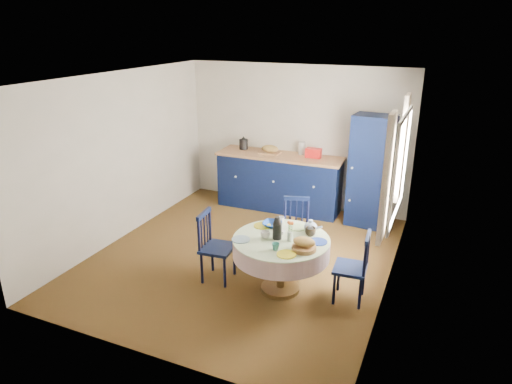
% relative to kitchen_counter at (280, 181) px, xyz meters
% --- Properties ---
extents(floor, '(4.50, 4.50, 0.00)m').
position_rel_kitchen_counter_xyz_m(floor, '(0.19, -1.96, -0.51)').
color(floor, black).
rests_on(floor, ground).
extents(ceiling, '(4.50, 4.50, 0.00)m').
position_rel_kitchen_counter_xyz_m(ceiling, '(0.19, -1.96, 1.99)').
color(ceiling, white).
rests_on(ceiling, wall_back).
extents(wall_back, '(4.00, 0.02, 2.50)m').
position_rel_kitchen_counter_xyz_m(wall_back, '(0.19, 0.29, 0.74)').
color(wall_back, beige).
rests_on(wall_back, floor).
extents(wall_left, '(0.02, 4.50, 2.50)m').
position_rel_kitchen_counter_xyz_m(wall_left, '(-1.81, -1.96, 0.74)').
color(wall_left, beige).
rests_on(wall_left, floor).
extents(wall_right, '(0.02, 4.50, 2.50)m').
position_rel_kitchen_counter_xyz_m(wall_right, '(2.19, -1.96, 0.74)').
color(wall_right, beige).
rests_on(wall_right, floor).
extents(window, '(0.10, 1.74, 1.45)m').
position_rel_kitchen_counter_xyz_m(window, '(2.14, -1.66, 1.02)').
color(window, white).
rests_on(window, wall_right).
extents(kitchen_counter, '(2.23, 0.73, 1.23)m').
position_rel_kitchen_counter_xyz_m(kitchen_counter, '(0.00, 0.00, 0.00)').
color(kitchen_counter, black).
rests_on(kitchen_counter, floor).
extents(pantry_cabinet, '(0.67, 0.51, 1.82)m').
position_rel_kitchen_counter_xyz_m(pantry_cabinet, '(1.59, -0.11, 0.40)').
color(pantry_cabinet, black).
rests_on(pantry_cabinet, floor).
extents(dining_table, '(1.17, 1.17, 0.99)m').
position_rel_kitchen_counter_xyz_m(dining_table, '(1.00, -2.56, 0.08)').
color(dining_table, brown).
rests_on(dining_table, floor).
extents(chair_left, '(0.43, 0.44, 0.92)m').
position_rel_kitchen_counter_xyz_m(chair_left, '(0.11, -2.63, -0.04)').
color(chair_left, black).
rests_on(chair_left, floor).
extents(chair_far, '(0.49, 0.48, 0.88)m').
position_rel_kitchen_counter_xyz_m(chair_far, '(0.88, -1.69, -0.06)').
color(chair_far, black).
rests_on(chair_far, floor).
extents(chair_right, '(0.40, 0.42, 0.88)m').
position_rel_kitchen_counter_xyz_m(chair_right, '(1.85, -2.42, -0.06)').
color(chair_right, black).
rests_on(chair_right, floor).
extents(mug_a, '(0.11, 0.11, 0.09)m').
position_rel_kitchen_counter_xyz_m(mug_a, '(0.80, -2.62, 0.25)').
color(mug_a, silver).
rests_on(mug_a, dining_table).
extents(mug_b, '(0.09, 0.09, 0.08)m').
position_rel_kitchen_counter_xyz_m(mug_b, '(1.03, -2.85, 0.24)').
color(mug_b, '#2E7A6F').
rests_on(mug_b, dining_table).
extents(mug_c, '(0.13, 0.13, 0.11)m').
position_rel_kitchen_counter_xyz_m(mug_c, '(1.28, -2.34, 0.25)').
color(mug_c, black).
rests_on(mug_c, dining_table).
extents(mug_d, '(0.09, 0.09, 0.09)m').
position_rel_kitchen_counter_xyz_m(mug_d, '(0.82, -2.14, 0.24)').
color(mug_d, silver).
rests_on(mug_d, dining_table).
extents(cobalt_bowl, '(0.24, 0.24, 0.06)m').
position_rel_kitchen_counter_xyz_m(cobalt_bowl, '(0.76, -2.27, 0.23)').
color(cobalt_bowl, navy).
rests_on(cobalt_bowl, dining_table).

